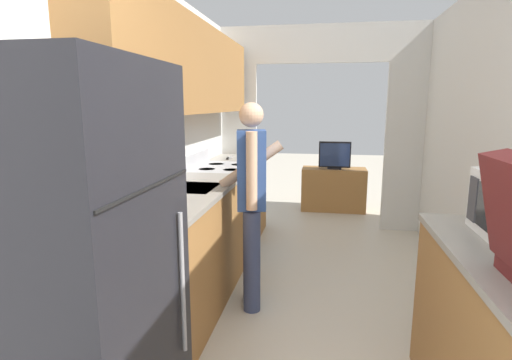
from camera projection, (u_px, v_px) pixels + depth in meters
name	position (u px, v px, depth m)	size (l,w,h in m)	color
wall_left	(148.00, 111.00, 2.91)	(0.38, 6.67, 2.50)	silver
wall_far_with_doorway	(320.00, 114.00, 4.95)	(2.90, 0.06, 2.50)	silver
counter_left	(203.00, 231.00, 3.48)	(0.62, 3.13, 0.93)	#9E6B38
refrigerator	(79.00, 273.00, 1.66)	(0.70, 0.80, 1.73)	black
range_oven	(224.00, 210.00, 4.16)	(0.66, 0.78, 1.07)	#B7B7BC
person	(252.00, 201.00, 3.00)	(0.51, 0.42, 1.57)	#384266
tv_cabinet	(333.00, 189.00, 5.94)	(0.93, 0.42, 0.63)	#9E6B38
television	(335.00, 156.00, 5.80)	(0.46, 0.16, 0.40)	black
knife	(229.00, 158.00, 4.70)	(0.07, 0.34, 0.02)	#B7B7BC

